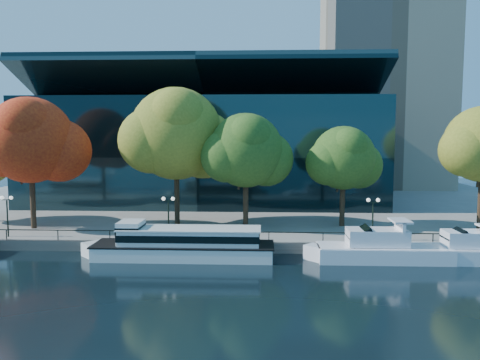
{
  "coord_description": "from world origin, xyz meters",
  "views": [
    {
      "loc": [
        4.24,
        -39.52,
        11.01
      ],
      "look_at": [
        2.1,
        8.0,
        6.34
      ],
      "focal_mm": 35.0,
      "sensor_mm": 36.0,
      "label": 1
    }
  ],
  "objects_px": {
    "cruiser_far": "(469,250)",
    "tree_2": "(178,136)",
    "tree_4": "(345,159)",
    "lamp_0": "(7,207)",
    "tour_boat": "(179,243)",
    "cruiser_near": "(377,248)",
    "lamp_2": "(373,209)",
    "tree_3": "(247,152)",
    "tree_1": "(32,142)",
    "lamp_1": "(168,208)"
  },
  "relations": [
    {
      "from": "tree_1",
      "to": "tree_4",
      "type": "relative_size",
      "value": 1.28
    },
    {
      "from": "tree_4",
      "to": "lamp_2",
      "type": "height_order",
      "value": "tree_4"
    },
    {
      "from": "cruiser_far",
      "to": "tree_2",
      "type": "bearing_deg",
      "value": 158.29
    },
    {
      "from": "tree_3",
      "to": "tree_1",
      "type": "bearing_deg",
      "value": -177.24
    },
    {
      "from": "tree_3",
      "to": "tree_4",
      "type": "xyz_separation_m",
      "value": [
        10.5,
        1.71,
        -0.84
      ]
    },
    {
      "from": "tour_boat",
      "to": "cruiser_near",
      "type": "distance_m",
      "value": 17.43
    },
    {
      "from": "cruiser_near",
      "to": "tree_1",
      "type": "height_order",
      "value": "tree_1"
    },
    {
      "from": "tour_boat",
      "to": "tree_3",
      "type": "bearing_deg",
      "value": 56.48
    },
    {
      "from": "tree_1",
      "to": "cruiser_far",
      "type": "bearing_deg",
      "value": -10.58
    },
    {
      "from": "cruiser_near",
      "to": "tour_boat",
      "type": "bearing_deg",
      "value": 179.58
    },
    {
      "from": "tour_boat",
      "to": "cruiser_far",
      "type": "xyz_separation_m",
      "value": [
        25.23,
        -0.2,
        -0.31
      ]
    },
    {
      "from": "tree_4",
      "to": "lamp_0",
      "type": "height_order",
      "value": "tree_4"
    },
    {
      "from": "cruiser_far",
      "to": "tree_3",
      "type": "xyz_separation_m",
      "value": [
        -19.44,
        8.95,
        8.04
      ]
    },
    {
      "from": "tree_2",
      "to": "tree_4",
      "type": "height_order",
      "value": "tree_2"
    },
    {
      "from": "tour_boat",
      "to": "cruiser_far",
      "type": "height_order",
      "value": "cruiser_far"
    },
    {
      "from": "tree_3",
      "to": "lamp_2",
      "type": "height_order",
      "value": "tree_3"
    },
    {
      "from": "cruiser_far",
      "to": "lamp_0",
      "type": "height_order",
      "value": "lamp_0"
    },
    {
      "from": "cruiser_far",
      "to": "tree_1",
      "type": "bearing_deg",
      "value": 169.42
    },
    {
      "from": "cruiser_near",
      "to": "tree_2",
      "type": "xyz_separation_m",
      "value": [
        -19.3,
        10.72,
        9.72
      ]
    },
    {
      "from": "cruiser_near",
      "to": "tree_3",
      "type": "bearing_deg",
      "value": 142.63
    },
    {
      "from": "tree_3",
      "to": "tour_boat",
      "type": "bearing_deg",
      "value": -123.52
    },
    {
      "from": "cruiser_near",
      "to": "tree_3",
      "type": "relative_size",
      "value": 1.03
    },
    {
      "from": "tree_3",
      "to": "lamp_1",
      "type": "relative_size",
      "value": 3.04
    },
    {
      "from": "tree_1",
      "to": "lamp_0",
      "type": "bearing_deg",
      "value": -99.12
    },
    {
      "from": "tree_2",
      "to": "lamp_1",
      "type": "distance_m",
      "value": 9.88
    },
    {
      "from": "lamp_2",
      "to": "tree_3",
      "type": "bearing_deg",
      "value": 156.42
    },
    {
      "from": "tree_2",
      "to": "lamp_2",
      "type": "distance_m",
      "value": 22.02
    },
    {
      "from": "tree_1",
      "to": "lamp_0",
      "type": "distance_m",
      "value": 7.51
    },
    {
      "from": "tour_boat",
      "to": "lamp_0",
      "type": "height_order",
      "value": "lamp_0"
    },
    {
      "from": "tree_1",
      "to": "lamp_1",
      "type": "xyz_separation_m",
      "value": [
        15.21,
        -4.15,
        -6.22
      ]
    },
    {
      "from": "lamp_1",
      "to": "lamp_2",
      "type": "distance_m",
      "value": 19.44
    },
    {
      "from": "tree_4",
      "to": "tree_1",
      "type": "bearing_deg",
      "value": -175.17
    },
    {
      "from": "tour_boat",
      "to": "cruiser_near",
      "type": "relative_size",
      "value": 1.38
    },
    {
      "from": "tree_1",
      "to": "lamp_0",
      "type": "relative_size",
      "value": 3.46
    },
    {
      "from": "lamp_2",
      "to": "tour_boat",
      "type": "bearing_deg",
      "value": -168.86
    },
    {
      "from": "tree_2",
      "to": "tree_3",
      "type": "xyz_separation_m",
      "value": [
        7.67,
        -1.84,
        -1.71
      ]
    },
    {
      "from": "tree_2",
      "to": "tree_3",
      "type": "distance_m",
      "value": 8.07
    },
    {
      "from": "tree_1",
      "to": "lamp_1",
      "type": "relative_size",
      "value": 3.46
    },
    {
      "from": "tour_boat",
      "to": "tree_2",
      "type": "relative_size",
      "value": 1.15
    },
    {
      "from": "tour_boat",
      "to": "tree_1",
      "type": "relative_size",
      "value": 1.25
    },
    {
      "from": "tree_3",
      "to": "tree_4",
      "type": "bearing_deg",
      "value": 9.24
    },
    {
      "from": "tour_boat",
      "to": "cruiser_far",
      "type": "distance_m",
      "value": 25.24
    },
    {
      "from": "tour_boat",
      "to": "lamp_2",
      "type": "relative_size",
      "value": 4.33
    },
    {
      "from": "tree_4",
      "to": "lamp_1",
      "type": "bearing_deg",
      "value": -158.8
    },
    {
      "from": "tree_4",
      "to": "lamp_2",
      "type": "bearing_deg",
      "value": -77.68
    },
    {
      "from": "cruiser_near",
      "to": "cruiser_far",
      "type": "height_order",
      "value": "cruiser_near"
    },
    {
      "from": "tour_boat",
      "to": "cruiser_near",
      "type": "xyz_separation_m",
      "value": [
        17.42,
        -0.13,
        -0.27
      ]
    },
    {
      "from": "tour_boat",
      "to": "tree_2",
      "type": "xyz_separation_m",
      "value": [
        -1.87,
        10.59,
        9.45
      ]
    },
    {
      "from": "lamp_0",
      "to": "tree_1",
      "type": "bearing_deg",
      "value": 80.88
    },
    {
      "from": "lamp_0",
      "to": "lamp_1",
      "type": "distance_m",
      "value": 15.88
    }
  ]
}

